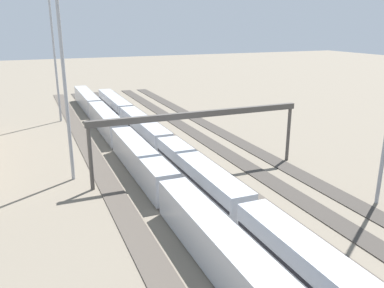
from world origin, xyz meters
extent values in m
plane|color=#756B5B|center=(0.00, 0.00, 0.00)|extent=(400.00, 400.00, 0.00)
cube|color=#3D3833|center=(0.00, -12.50, 0.06)|extent=(140.00, 2.80, 0.12)
cube|color=#3D3833|center=(0.00, -7.50, 0.06)|extent=(140.00, 2.80, 0.12)
cube|color=#4C443D|center=(0.00, -2.50, 0.06)|extent=(140.00, 2.80, 0.12)
cube|color=#3D3833|center=(0.00, 2.50, 0.06)|extent=(140.00, 2.80, 0.12)
cube|color=#3D3833|center=(0.00, 7.50, 0.06)|extent=(140.00, 2.80, 0.12)
cube|color=#4C443D|center=(0.00, 12.50, 0.06)|extent=(140.00, 2.80, 0.12)
cube|color=#B7BABF|center=(-25.17, 7.50, 2.02)|extent=(23.00, 3.00, 3.80)
cube|color=#B7BABF|center=(-0.97, 7.50, 2.02)|extent=(23.00, 3.00, 3.80)
cube|color=#B7BABF|center=(23.23, 7.50, 2.02)|extent=(23.00, 3.00, 3.80)
cube|color=#B7BABF|center=(47.43, 7.50, 2.02)|extent=(23.00, 3.00, 3.80)
cube|color=#B7BABF|center=(-9.11, 2.50, 2.02)|extent=(23.00, 3.00, 3.80)
cube|color=black|center=(-9.11, 2.50, 2.21)|extent=(22.40, 3.06, 0.36)
cube|color=#B7BABF|center=(15.09, 2.50, 2.02)|extent=(23.00, 3.00, 3.80)
cube|color=black|center=(15.09, 2.50, 1.76)|extent=(22.40, 3.06, 0.36)
cube|color=#B7BABF|center=(39.29, 2.50, 2.02)|extent=(23.00, 3.00, 3.80)
cube|color=black|center=(39.29, 2.50, 2.00)|extent=(22.40, 3.06, 0.36)
cylinder|color=#9EA0A5|center=(35.80, 14.83, 14.69)|extent=(0.44, 0.44, 29.38)
cylinder|color=#9EA0A5|center=(0.61, 16.41, 12.59)|extent=(0.44, 0.44, 25.17)
cylinder|color=#4C4742|center=(-3.92, -14.60, 4.00)|extent=(0.50, 0.50, 8.00)
cylinder|color=#4C4742|center=(-3.92, 14.60, 4.00)|extent=(0.50, 0.50, 8.00)
cube|color=#4C4742|center=(-3.92, 0.00, 8.40)|extent=(0.70, 30.00, 0.80)
camera|label=1|loc=(-51.11, 20.89, 19.95)|focal=37.09mm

